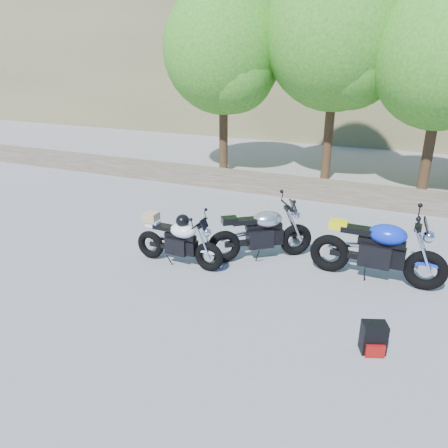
{
  "coord_description": "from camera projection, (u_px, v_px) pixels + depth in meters",
  "views": [
    {
      "loc": [
        3.17,
        -5.87,
        3.69
      ],
      "look_at": [
        0.2,
        1.0,
        0.75
      ],
      "focal_mm": 35.0,
      "sensor_mm": 36.0,
      "label": 1
    }
  ],
  "objects": [
    {
      "name": "ground",
      "position": [
        190.0,
        282.0,
        7.54
      ],
      "size": [
        90.0,
        90.0,
        0.0
      ],
      "primitive_type": "plane",
      "color": "gray",
      "rests_on": "ground"
    },
    {
      "name": "tree_decid_right",
      "position": [
        448.0,
        61.0,
        10.82
      ],
      "size": [
        3.54,
        3.54,
        5.41
      ],
      "color": "#382314",
      "rests_on": "ground"
    },
    {
      "name": "blue_bike",
      "position": [
        378.0,
        251.0,
        7.42
      ],
      "size": [
        2.29,
        0.73,
        1.15
      ],
      "rotation": [
        0.0,
        0.0,
        -0.03
      ],
      "color": "black",
      "rests_on": "ground"
    },
    {
      "name": "stone_wall",
      "position": [
        281.0,
        185.0,
        12.15
      ],
      "size": [
        22.0,
        0.55,
        0.5
      ],
      "primitive_type": "cube",
      "color": "brown",
      "rests_on": "ground"
    },
    {
      "name": "backpack",
      "position": [
        374.0,
        338.0,
        5.72
      ],
      "size": [
        0.37,
        0.35,
        0.43
      ],
      "rotation": [
        0.0,
        0.0,
        0.36
      ],
      "color": "black",
      "rests_on": "ground"
    },
    {
      "name": "silver_bike",
      "position": [
        262.0,
        234.0,
        8.24
      ],
      "size": [
        1.75,
        1.36,
        1.04
      ],
      "rotation": [
        0.0,
        0.0,
        0.64
      ],
      "color": "black",
      "rests_on": "ground"
    },
    {
      "name": "tree_decid_left",
      "position": [
        226.0,
        55.0,
        13.19
      ],
      "size": [
        3.67,
        3.67,
        5.62
      ],
      "color": "#382314",
      "rests_on": "ground"
    },
    {
      "name": "white_bike",
      "position": [
        178.0,
        240.0,
        8.01
      ],
      "size": [
        1.81,
        0.57,
        1.0
      ],
      "rotation": [
        0.0,
        0.0,
        -0.03
      ],
      "color": "black",
      "rests_on": "ground"
    },
    {
      "name": "tree_decid_mid",
      "position": [
        340.0,
        39.0,
        12.17
      ],
      "size": [
        4.08,
        4.08,
        6.24
      ],
      "color": "#382314",
      "rests_on": "ground"
    }
  ]
}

